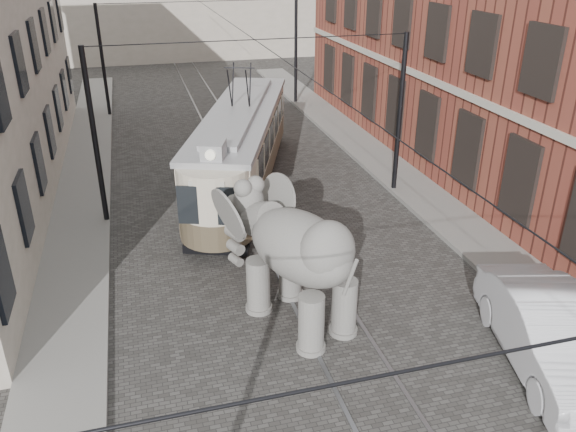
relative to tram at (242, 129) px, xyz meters
name	(u,v)px	position (x,y,z in m)	size (l,w,h in m)	color
ground	(313,291)	(0.36, -8.12, -2.35)	(120.00, 120.00, 0.00)	#413F3C
tram_rails	(313,290)	(0.36, -8.12, -2.34)	(1.54, 80.00, 0.02)	slate
sidewalk_right	(501,260)	(6.36, -8.12, -2.27)	(2.00, 60.00, 0.15)	slate
sidewalk_left	(67,325)	(-6.14, -8.12, -2.27)	(2.00, 60.00, 0.15)	slate
brick_building	(502,17)	(11.36, 0.88, 3.65)	(8.00, 26.00, 12.00)	brown
catenary	(264,136)	(0.16, -3.12, 0.65)	(11.00, 30.20, 6.00)	black
tram	(242,129)	(0.00, 0.00, 0.00)	(2.44, 11.84, 4.70)	#C0B39C
elephant	(300,264)	(-0.39, -9.38, -0.69)	(2.99, 5.43, 3.33)	#5E5B57
parked_car	(550,334)	(4.57, -12.48, -1.50)	(1.81, 5.15, 1.70)	silver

